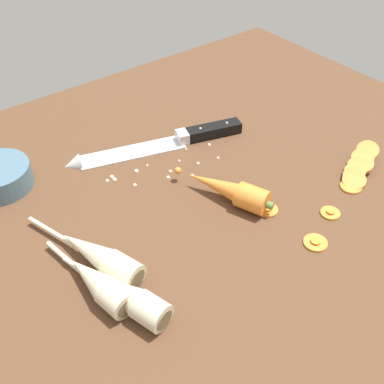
{
  "coord_description": "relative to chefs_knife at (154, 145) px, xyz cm",
  "views": [
    {
      "loc": [
        -34.02,
        -46.54,
        50.87
      ],
      "look_at": [
        0.0,
        -2.0,
        1.5
      ],
      "focal_mm": 42.47,
      "sensor_mm": 36.0,
      "label": 1
    }
  ],
  "objects": [
    {
      "name": "carrot_slice_stray_near",
      "position": [
        5.67,
        -35.06,
        -0.29
      ],
      "size": [
        3.63,
        3.63,
        0.7
      ],
      "color": "orange",
      "rests_on": "ground_plane"
    },
    {
      "name": "whole_carrot",
      "position": [
        1.76,
        -19.74,
        1.45
      ],
      "size": [
        9.14,
        17.2,
        4.2
      ],
      "color": "orange",
      "rests_on": "ground_plane"
    },
    {
      "name": "carrot_slice_stray_mid",
      "position": [
        12.49,
        -32.22,
        -0.29
      ],
      "size": [
        3.16,
        3.16,
        0.7
      ],
      "color": "orange",
      "rests_on": "ground_plane"
    },
    {
      "name": "parsnip_front",
      "position": [
        -24.34,
        -23.3,
        1.33
      ],
      "size": [
        5.88,
        17.7,
        4.0
      ],
      "color": "beige",
      "rests_on": "ground_plane"
    },
    {
      "name": "parsnip_mid_left",
      "position": [
        -22.27,
        -27.61,
        1.33
      ],
      "size": [
        7.55,
        18.11,
        4.0
      ],
      "color": "beige",
      "rests_on": "ground_plane"
    },
    {
      "name": "mince_crumbs",
      "position": [
        -3.28,
        -5.39,
        -0.29
      ],
      "size": [
        21.58,
        9.63,
        0.87
      ],
      "color": "beige",
      "rests_on": "ground_plane"
    },
    {
      "name": "ground_plane",
      "position": [
        -2.97,
        -13.86,
        -2.65
      ],
      "size": [
        120.0,
        90.0,
        4.0
      ],
      "primitive_type": "cube",
      "color": "brown"
    },
    {
      "name": "chefs_knife",
      "position": [
        0.0,
        0.0,
        0.0
      ],
      "size": [
        34.2,
        13.24,
        4.18
      ],
      "color": "silver",
      "rests_on": "ground_plane"
    },
    {
      "name": "carrot_slice_stack",
      "position": [
        24.61,
        -28.32,
        0.69
      ],
      "size": [
        12.08,
        7.12,
        4.26
      ],
      "color": "orange",
      "rests_on": "ground_plane"
    },
    {
      "name": "parsnip_mid_right",
      "position": [
        -22.02,
        -19.14,
        1.33
      ],
      "size": [
        8.98,
        21.39,
        4.0
      ],
      "color": "beige",
      "rests_on": "ground_plane"
    },
    {
      "name": "carrot_slice_stray_far",
      "position": [
        5.05,
        -25.55,
        -0.29
      ],
      "size": [
        3.36,
        3.36,
        0.7
      ],
      "color": "orange",
      "rests_on": "ground_plane"
    }
  ]
}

